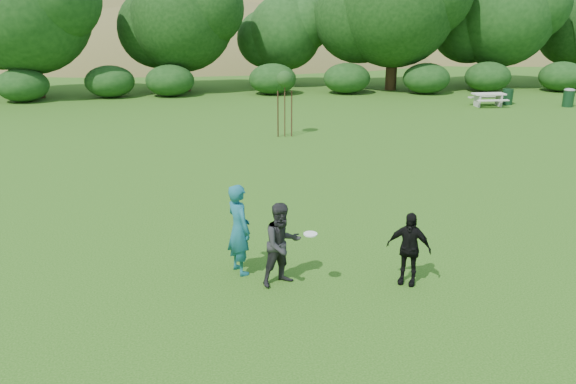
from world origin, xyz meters
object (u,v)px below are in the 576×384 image
at_px(trash_can_near, 508,97).
at_px(trash_can_lidded, 569,97).
at_px(picnic_table, 488,97).
at_px(sapling, 285,81).
at_px(player_black, 409,248).
at_px(player_grey, 282,244).
at_px(player_teal, 239,229).

distance_m(trash_can_near, trash_can_lidded, 3.27).
xyz_separation_m(picnic_table, trash_can_lidded, (4.50, -0.60, 0.02)).
height_order(sapling, trash_can_lidded, sapling).
relative_size(trash_can_near, picnic_table, 0.50).
height_order(player_black, sapling, sapling).
bearing_deg(sapling, trash_can_near, 27.03).
bearing_deg(player_black, player_grey, -156.06).
relative_size(player_grey, sapling, 0.61).
xyz_separation_m(trash_can_near, sapling, (-13.86, -7.07, 1.97)).
bearing_deg(sapling, player_grey, -96.48).
height_order(trash_can_near, trash_can_lidded, trash_can_lidded).
height_order(trash_can_near, sapling, sapling).
distance_m(trash_can_near, picnic_table, 1.55).
height_order(player_black, picnic_table, player_black).
distance_m(player_grey, trash_can_lidded, 26.98).
relative_size(player_teal, player_black, 1.28).
bearing_deg(player_grey, trash_can_lidded, 21.61).
bearing_deg(trash_can_lidded, player_grey, -133.23).
xyz_separation_m(trash_can_near, trash_can_lidded, (3.06, -1.16, 0.09)).
bearing_deg(player_teal, sapling, -35.45).
height_order(player_black, trash_can_near, player_black).
relative_size(player_black, sapling, 0.54).
xyz_separation_m(player_teal, trash_can_lidded, (19.32, 19.03, -0.44)).
relative_size(player_black, picnic_table, 0.85).
xyz_separation_m(sapling, picnic_table, (12.42, 6.52, -1.90)).
bearing_deg(player_grey, sapling, 58.36).
distance_m(player_teal, trash_can_near, 25.93).
distance_m(player_teal, player_black, 3.51).
xyz_separation_m(player_black, trash_can_lidded, (15.94, 19.92, -0.23)).
xyz_separation_m(player_teal, player_grey, (0.84, -0.63, -0.11)).
xyz_separation_m(player_black, picnic_table, (11.44, 20.52, -0.25)).
bearing_deg(player_grey, picnic_table, 30.23).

